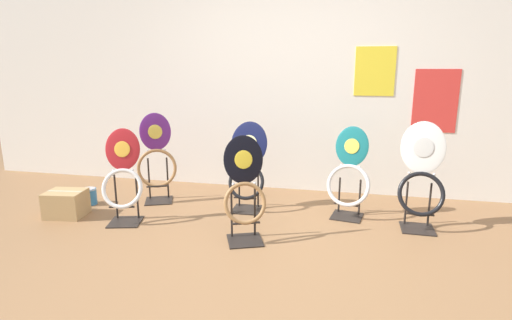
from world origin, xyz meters
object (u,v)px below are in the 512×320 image
(paint_can, at_px, (89,196))
(storage_box, at_px, (66,204))
(toilet_seat_display_crimson_swirl, at_px, (123,177))
(toilet_seat_display_navy_moon, at_px, (247,170))
(toilet_seat_display_teal_sax, at_px, (349,177))
(toilet_seat_display_jazz_black, at_px, (244,193))
(toilet_seat_display_white_plain, at_px, (422,179))
(toilet_seat_display_purple_note, at_px, (157,161))

(paint_can, distance_m, storage_box, 0.35)
(toilet_seat_display_crimson_swirl, relative_size, storage_box, 2.28)
(toilet_seat_display_navy_moon, bearing_deg, toilet_seat_display_teal_sax, 0.04)
(toilet_seat_display_crimson_swirl, bearing_deg, storage_box, 179.04)
(toilet_seat_display_crimson_swirl, distance_m, storage_box, 0.70)
(toilet_seat_display_jazz_black, distance_m, toilet_seat_display_white_plain, 1.55)
(toilet_seat_display_jazz_black, relative_size, storage_box, 2.30)
(toilet_seat_display_jazz_black, xyz_separation_m, toilet_seat_display_navy_moon, (-0.16, 0.74, -0.00))
(toilet_seat_display_navy_moon, height_order, toilet_seat_display_crimson_swirl, toilet_seat_display_navy_moon)
(toilet_seat_display_white_plain, xyz_separation_m, toilet_seat_display_purple_note, (-2.57, 0.18, -0.01))
(toilet_seat_display_white_plain, distance_m, toilet_seat_display_purple_note, 2.58)
(toilet_seat_display_navy_moon, bearing_deg, toilet_seat_display_crimson_swirl, -150.29)
(storage_box, bearing_deg, toilet_seat_display_white_plain, 7.21)
(toilet_seat_display_jazz_black, distance_m, toilet_seat_display_navy_moon, 0.76)
(toilet_seat_display_navy_moon, height_order, paint_can, toilet_seat_display_navy_moon)
(toilet_seat_display_white_plain, bearing_deg, toilet_seat_display_purple_note, 175.95)
(toilet_seat_display_crimson_swirl, height_order, toilet_seat_display_purple_note, toilet_seat_display_purple_note)
(toilet_seat_display_jazz_black, height_order, toilet_seat_display_purple_note, toilet_seat_display_purple_note)
(toilet_seat_display_white_plain, bearing_deg, storage_box, -172.79)
(toilet_seat_display_teal_sax, bearing_deg, toilet_seat_display_purple_note, 179.40)
(toilet_seat_display_crimson_swirl, distance_m, toilet_seat_display_teal_sax, 2.09)
(toilet_seat_display_jazz_black, bearing_deg, toilet_seat_display_teal_sax, 41.90)
(toilet_seat_display_jazz_black, bearing_deg, toilet_seat_display_navy_moon, 101.85)
(toilet_seat_display_jazz_black, bearing_deg, paint_can, 163.97)
(toilet_seat_display_navy_moon, distance_m, toilet_seat_display_teal_sax, 0.98)
(toilet_seat_display_jazz_black, xyz_separation_m, paint_can, (-1.80, 0.52, -0.32))
(toilet_seat_display_crimson_swirl, bearing_deg, paint_can, 150.34)
(toilet_seat_display_teal_sax, height_order, paint_can, toilet_seat_display_teal_sax)
(toilet_seat_display_white_plain, relative_size, toilet_seat_display_purple_note, 1.00)
(toilet_seat_display_crimson_swirl, bearing_deg, toilet_seat_display_purple_note, 86.47)
(paint_can, height_order, storage_box, storage_box)
(toilet_seat_display_purple_note, xyz_separation_m, storage_box, (-0.67, -0.59, -0.32))
(toilet_seat_display_white_plain, distance_m, storage_box, 3.29)
(toilet_seat_display_jazz_black, xyz_separation_m, storage_box, (-1.81, 0.17, -0.28))
(toilet_seat_display_teal_sax, bearing_deg, toilet_seat_display_crimson_swirl, -163.79)
(toilet_seat_display_jazz_black, bearing_deg, toilet_seat_display_purple_note, 146.13)
(toilet_seat_display_teal_sax, bearing_deg, storage_box, -167.76)
(toilet_seat_display_white_plain, xyz_separation_m, toilet_seat_display_teal_sax, (-0.61, 0.16, -0.06))
(toilet_seat_display_jazz_black, height_order, toilet_seat_display_crimson_swirl, toilet_seat_display_jazz_black)
(toilet_seat_display_white_plain, height_order, storage_box, toilet_seat_display_white_plain)
(toilet_seat_display_purple_note, relative_size, paint_can, 5.45)
(toilet_seat_display_white_plain, bearing_deg, toilet_seat_display_crimson_swirl, -170.85)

